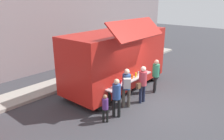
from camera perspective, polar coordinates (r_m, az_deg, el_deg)
ground_plane at (r=10.01m, az=10.61°, el=-9.00°), size 60.00×60.00×0.00m
curb_strip at (r=11.29m, az=-22.93°, el=-6.51°), size 28.00×1.60×0.15m
food_truck_main at (r=11.01m, az=1.34°, el=3.18°), size 6.08×3.38×3.74m
trash_bin at (r=15.95m, az=5.00°, el=3.43°), size 0.60×0.60×0.87m
customer_front_ordering at (r=9.68m, az=8.21°, el=-3.08°), size 0.58×0.36×1.75m
customer_mid_with_backpack at (r=9.13m, az=3.93°, el=-3.91°), size 0.56×0.54×1.79m
customer_rear_waiting at (r=8.44m, az=1.21°, el=-6.63°), size 0.34×0.34×1.65m
customer_extra_browsing at (r=10.92m, az=11.67°, el=-0.78°), size 0.35×0.35×1.73m
child_near_queue at (r=8.21m, az=-1.84°, el=-9.64°), size 0.24×0.24×1.17m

